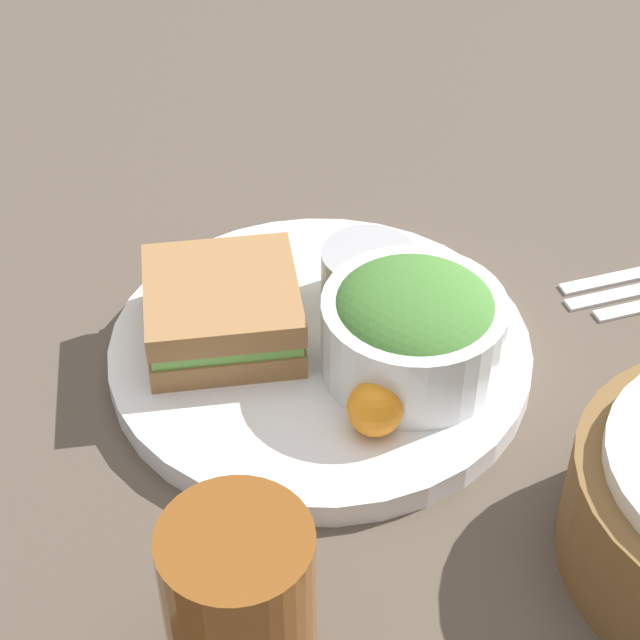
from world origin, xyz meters
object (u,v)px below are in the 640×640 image
(sandwich, at_px, (222,310))
(dressing_cup, at_px, (368,275))
(drink_glass, at_px, (241,617))
(plate, at_px, (320,352))
(salad_bowl, at_px, (413,326))

(sandwich, distance_m, dressing_cup, 0.11)
(drink_glass, bearing_deg, dressing_cup, -119.14)
(dressing_cup, relative_size, drink_glass, 0.54)
(plate, distance_m, salad_bowl, 0.08)
(sandwich, bearing_deg, plate, 158.45)
(plate, xyz_separation_m, sandwich, (0.06, -0.02, 0.03))
(sandwich, height_order, salad_bowl, salad_bowl)
(sandwich, relative_size, salad_bowl, 0.95)
(sandwich, relative_size, drink_glass, 0.92)
(salad_bowl, bearing_deg, sandwich, -29.18)
(plate, bearing_deg, dressing_cup, -141.07)
(sandwich, xyz_separation_m, salad_bowl, (-0.12, 0.06, 0.01))
(salad_bowl, bearing_deg, drink_glass, 50.75)
(sandwich, height_order, drink_glass, drink_glass)
(plate, height_order, drink_glass, drink_glass)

